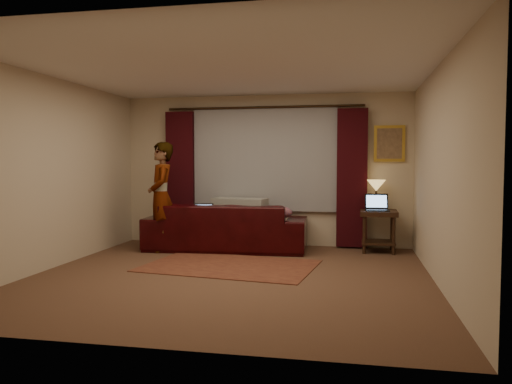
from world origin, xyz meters
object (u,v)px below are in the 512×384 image
at_px(laptop_sofa, 203,212).
at_px(person, 161,197).
at_px(sofa, 226,218).
at_px(end_table, 378,231).
at_px(tiffany_lamp, 376,195).
at_px(laptop_table, 377,202).

xyz_separation_m(laptop_sofa, person, (-0.67, -0.11, 0.24)).
xyz_separation_m(sofa, end_table, (2.46, 0.26, -0.19)).
relative_size(end_table, tiffany_lamp, 1.38).
xyz_separation_m(end_table, person, (-3.45, -0.61, 0.55)).
distance_m(laptop_sofa, person, 0.72).
relative_size(tiffany_lamp, laptop_table, 1.21).
xyz_separation_m(end_table, laptop_table, (-0.03, -0.05, 0.47)).
distance_m(sofa, tiffany_lamp, 2.48).
distance_m(sofa, end_table, 2.48).
relative_size(laptop_sofa, person, 0.20).
bearing_deg(person, sofa, 84.69).
relative_size(laptop_sofa, laptop_table, 0.87).
relative_size(sofa, laptop_sofa, 7.55).
bearing_deg(laptop_table, laptop_sofa, -173.92).
xyz_separation_m(laptop_sofa, tiffany_lamp, (2.74, 0.64, 0.27)).
relative_size(sofa, tiffany_lamp, 5.39).
bearing_deg(end_table, laptop_table, -118.41).
bearing_deg(tiffany_lamp, end_table, -74.85).
height_order(tiffany_lamp, laptop_table, tiffany_lamp).
height_order(laptop_sofa, person, person).
distance_m(laptop_sofa, laptop_table, 2.80).
bearing_deg(laptop_table, end_table, 58.58).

